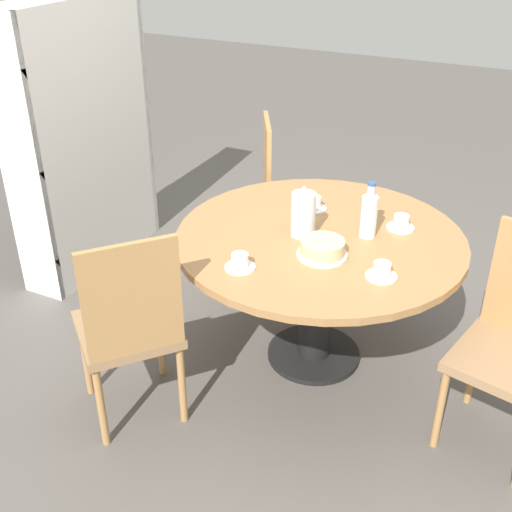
# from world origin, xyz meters

# --- Properties ---
(ground_plane) EXTENTS (14.00, 14.00, 0.00)m
(ground_plane) POSITION_xyz_m (0.00, 0.00, 0.00)
(ground_plane) COLOR #56514C
(dining_table) EXTENTS (1.36, 1.36, 0.72)m
(dining_table) POSITION_xyz_m (0.00, 0.00, 0.58)
(dining_table) COLOR black
(dining_table) RESTS_ON ground_plane
(chair_b) EXTENTS (0.57, 0.57, 0.97)m
(chair_b) POSITION_xyz_m (0.80, 0.51, 0.51)
(chair_b) COLOR #A87A47
(chair_b) RESTS_ON ground_plane
(chair_c) EXTENTS (0.59, 0.59, 0.97)m
(chair_c) POSITION_xyz_m (-0.76, 0.56, 0.51)
(chair_c) COLOR #A87A47
(chair_c) RESTS_ON ground_plane
(bookshelf) EXTENTS (1.04, 0.28, 1.63)m
(bookshelf) POSITION_xyz_m (0.35, 1.66, 0.79)
(bookshelf) COLOR silver
(bookshelf) RESTS_ON ground_plane
(coffee_pot) EXTENTS (0.11, 0.11, 0.25)m
(coffee_pot) POSITION_xyz_m (-0.03, 0.08, 0.83)
(coffee_pot) COLOR silver
(coffee_pot) RESTS_ON dining_table
(water_bottle) EXTENTS (0.08, 0.08, 0.27)m
(water_bottle) POSITION_xyz_m (0.09, -0.20, 0.83)
(water_bottle) COLOR silver
(water_bottle) RESTS_ON dining_table
(cake_main) EXTENTS (0.23, 0.23, 0.08)m
(cake_main) POSITION_xyz_m (-0.18, -0.08, 0.75)
(cake_main) COLOR silver
(cake_main) RESTS_ON dining_table
(cup_a) EXTENTS (0.13, 0.13, 0.07)m
(cup_a) POSITION_xyz_m (0.25, 0.13, 0.74)
(cup_a) COLOR silver
(cup_a) RESTS_ON dining_table
(cup_b) EXTENTS (0.13, 0.13, 0.07)m
(cup_b) POSITION_xyz_m (-0.43, 0.20, 0.74)
(cup_b) COLOR silver
(cup_b) RESTS_ON dining_table
(cup_c) EXTENTS (0.13, 0.13, 0.07)m
(cup_c) POSITION_xyz_m (-0.24, -0.37, 0.74)
(cup_c) COLOR silver
(cup_c) RESTS_ON dining_table
(cup_d) EXTENTS (0.13, 0.13, 0.07)m
(cup_d) POSITION_xyz_m (0.24, -0.32, 0.74)
(cup_d) COLOR silver
(cup_d) RESTS_ON dining_table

